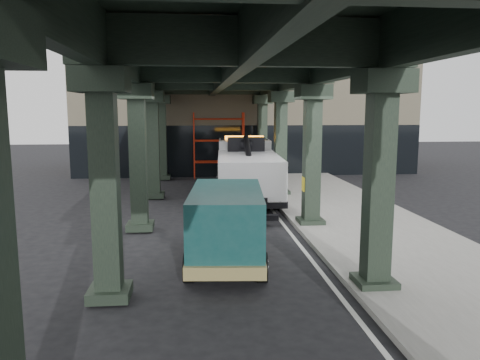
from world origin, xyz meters
TOP-DOWN VIEW (x-y plane):
  - ground at (0.00, 0.00)m, footprint 90.00×90.00m
  - sidewalk at (4.50, 2.00)m, footprint 5.00×40.00m
  - lane_stripe at (1.70, 2.00)m, footprint 0.12×38.00m
  - viaduct at (-0.40, 2.00)m, footprint 7.40×32.00m
  - building at (2.00, 20.00)m, footprint 22.00×10.00m
  - scaffolding at (0.00, 14.64)m, footprint 3.08×0.88m
  - tow_truck at (0.91, 7.56)m, footprint 3.12×9.28m
  - towed_van at (-0.65, -1.56)m, footprint 2.41×5.21m

SIDE VIEW (x-z plane):
  - ground at x=0.00m, z-range 0.00..0.00m
  - lane_stripe at x=1.70m, z-range 0.00..0.01m
  - sidewalk at x=4.50m, z-range 0.00..0.15m
  - towed_van at x=-0.65m, z-range 0.08..2.13m
  - tow_truck at x=0.91m, z-range -0.04..2.96m
  - scaffolding at x=0.00m, z-range 0.11..4.11m
  - building at x=2.00m, z-range 0.00..8.00m
  - viaduct at x=-0.40m, z-range 2.26..8.66m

